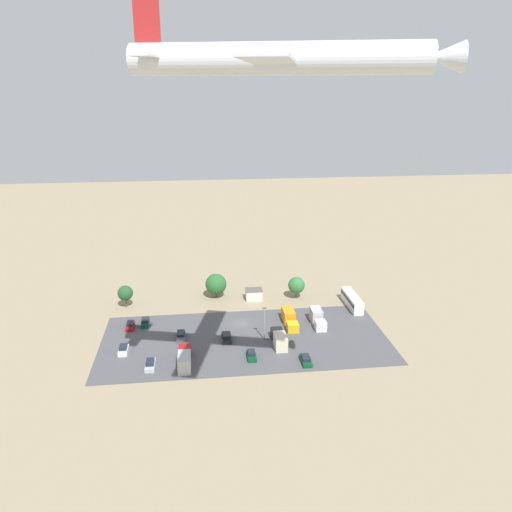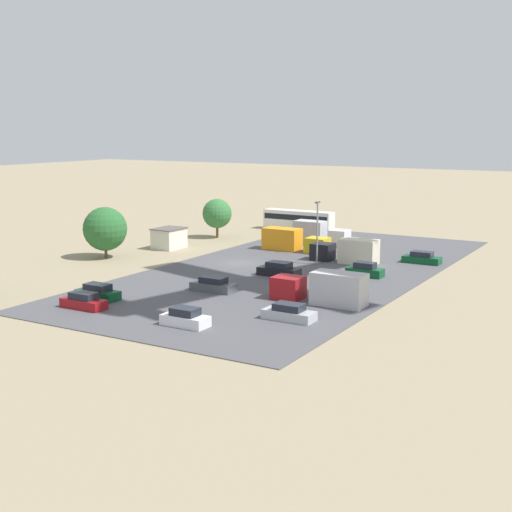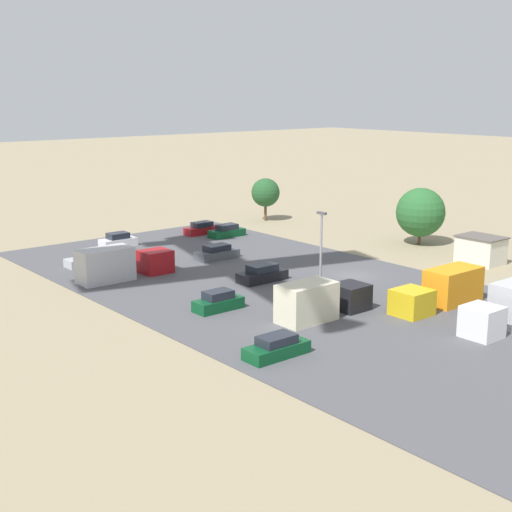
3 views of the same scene
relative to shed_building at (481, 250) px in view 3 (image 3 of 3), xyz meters
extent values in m
plane|color=gray|center=(4.46, 13.79, -1.41)|extent=(400.00, 400.00, 0.00)
cube|color=#4C4C51|center=(4.46, 21.77, -1.37)|extent=(62.36, 29.34, 0.08)
cube|color=silver|center=(0.00, 0.00, -0.07)|extent=(4.16, 3.16, 2.68)
cube|color=#59514C|center=(0.00, 0.00, 1.33)|extent=(4.40, 3.40, 0.12)
cube|color=#ADB2B7|center=(24.16, 31.12, -0.92)|extent=(1.89, 4.55, 0.83)
cube|color=#1E232D|center=(24.16, 31.12, -0.20)|extent=(1.59, 2.55, 0.61)
cube|color=#0C4723|center=(-6.62, 33.08, -0.91)|extent=(1.83, 4.52, 0.83)
cube|color=#1E232D|center=(-6.62, 33.08, -0.19)|extent=(1.54, 2.53, 0.61)
cube|color=silver|center=(30.15, 24.54, -0.88)|extent=(1.86, 4.03, 0.90)
cube|color=#1E232D|center=(30.15, 24.54, -0.10)|extent=(1.56, 2.25, 0.66)
cube|color=maroon|center=(30.11, 13.11, -0.90)|extent=(1.72, 4.40, 0.86)
cube|color=#1E232D|center=(30.11, 13.11, -0.16)|extent=(1.45, 2.47, 0.63)
cube|color=#4C5156|center=(18.40, 19.50, -0.91)|extent=(1.91, 4.62, 0.84)
cube|color=#1E232D|center=(18.40, 19.50, -0.19)|extent=(1.61, 2.59, 0.61)
cube|color=#0C4723|center=(3.98, 29.99, -0.88)|extent=(1.75, 4.02, 0.91)
cube|color=#1E232D|center=(3.98, 29.99, -0.09)|extent=(1.47, 2.25, 0.67)
cube|color=black|center=(8.52, 21.64, -0.88)|extent=(1.99, 4.69, 0.90)
cube|color=#1E232D|center=(8.52, 21.64, -0.10)|extent=(1.67, 2.63, 0.66)
cube|color=#0C4723|center=(26.83, 11.82, -0.90)|extent=(1.80, 4.41, 0.86)
cube|color=#1E232D|center=(26.83, 11.82, -0.15)|extent=(1.51, 2.47, 0.63)
cube|color=black|center=(-2.56, 21.80, -0.30)|extent=(2.52, 2.52, 2.07)
cube|color=beige|center=(-2.56, 26.55, 0.15)|extent=(2.52, 4.47, 2.96)
cube|color=silver|center=(-12.98, 19.48, -0.20)|extent=(2.46, 2.41, 2.26)
cube|color=gold|center=(-6.58, 19.16, -0.32)|extent=(2.59, 2.78, 2.02)
cube|color=orange|center=(-6.58, 13.92, 0.11)|extent=(2.59, 4.94, 2.89)
cube|color=maroon|center=(17.44, 27.49, -0.25)|extent=(2.50, 2.80, 2.16)
cube|color=#B2B2B7|center=(17.44, 32.78, 0.21)|extent=(2.50, 4.98, 3.08)
cylinder|color=brown|center=(9.70, -2.61, -0.59)|extent=(0.36, 0.36, 1.63)
sphere|color=#28602D|center=(9.70, -2.61, 2.29)|extent=(5.52, 5.52, 5.52)
cylinder|color=brown|center=(32.47, 1.03, -0.22)|extent=(0.36, 0.36, 2.39)
sphere|color=#235128|center=(32.47, 1.03, 2.40)|extent=(3.80, 3.80, 3.80)
cylinder|color=gray|center=(0.29, 22.35, 2.30)|extent=(0.20, 0.20, 7.27)
cube|color=#4C4C51|center=(0.29, 22.35, 6.11)|extent=(0.90, 0.28, 0.20)
camera|label=1|loc=(13.83, 119.30, 50.38)|focal=35.00mm
camera|label=2|loc=(76.56, 58.51, 15.07)|focal=50.00mm
camera|label=3|loc=(-39.72, 62.05, 15.62)|focal=50.00mm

